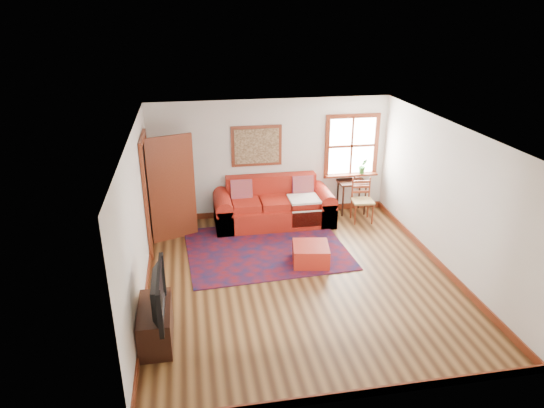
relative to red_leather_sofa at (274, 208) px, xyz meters
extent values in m
plane|color=#402511|center=(0.02, -2.28, -0.32)|extent=(5.50, 5.50, 0.00)
cube|color=silver|center=(0.02, 0.47, 0.93)|extent=(5.00, 0.04, 2.50)
cube|color=silver|center=(0.02, -5.03, 0.93)|extent=(5.00, 0.04, 2.50)
cube|color=silver|center=(-2.48, -2.28, 0.93)|extent=(0.04, 5.50, 2.50)
cube|color=silver|center=(2.52, -2.28, 0.93)|extent=(0.04, 5.50, 2.50)
cube|color=white|center=(0.02, -2.28, 2.18)|extent=(5.00, 5.50, 0.04)
cube|color=maroon|center=(0.02, 0.46, -0.26)|extent=(5.00, 0.03, 0.12)
cube|color=maroon|center=(-2.47, -2.28, -0.26)|extent=(0.03, 5.50, 0.12)
cube|color=maroon|center=(2.50, -2.28, -0.26)|extent=(0.03, 5.50, 0.12)
cube|color=white|center=(1.77, 0.46, 1.13)|extent=(1.00, 0.02, 1.20)
cube|color=maroon|center=(1.77, 0.44, 1.78)|extent=(1.18, 0.06, 0.09)
cube|color=maroon|center=(1.77, 0.44, 0.49)|extent=(1.18, 0.06, 0.09)
cube|color=maroon|center=(1.22, 0.44, 1.13)|extent=(0.09, 0.06, 1.20)
cube|color=maroon|center=(2.31, 0.44, 1.13)|extent=(0.09, 0.06, 1.20)
cube|color=maroon|center=(1.77, 0.44, 1.13)|extent=(1.00, 0.04, 0.05)
cube|color=maroon|center=(1.77, 0.37, 0.51)|extent=(1.15, 0.20, 0.04)
imported|color=#277027|center=(2.02, 0.35, 0.70)|extent=(0.18, 0.15, 0.33)
cube|color=black|center=(-2.47, -0.68, 0.71)|extent=(0.02, 0.90, 2.05)
cube|color=maroon|center=(-2.44, -1.17, 0.71)|extent=(0.06, 0.09, 2.05)
cube|color=maroon|center=(-2.44, -0.18, 0.71)|extent=(0.06, 0.09, 2.05)
cube|color=maroon|center=(-2.44, -0.68, 1.78)|extent=(0.06, 1.08, 0.09)
cube|color=maroon|center=(-2.02, -0.38, 0.71)|extent=(0.86, 0.35, 2.05)
cube|color=silver|center=(-2.02, -0.38, 0.81)|extent=(0.56, 0.22, 1.33)
cube|color=maroon|center=(-0.28, 0.45, 1.23)|extent=(1.05, 0.04, 0.85)
cube|color=tan|center=(-0.28, 0.42, 1.23)|extent=(0.92, 0.03, 0.72)
cube|color=maroon|center=(-0.35, -1.16, -0.31)|extent=(3.03, 2.48, 0.02)
cube|color=#AA2215|center=(0.00, -0.06, -0.10)|extent=(2.43, 1.01, 0.42)
cube|color=#AA2215|center=(0.00, 0.30, 0.37)|extent=(1.89, 0.28, 0.53)
cube|color=#AA2215|center=(-1.05, -0.06, -0.05)|extent=(0.34, 1.01, 0.53)
cube|color=#AA2215|center=(1.04, -0.06, -0.05)|extent=(0.34, 1.01, 0.53)
cube|color=#CA5E1C|center=(-0.65, 0.13, 0.40)|extent=(0.44, 0.22, 0.46)
cube|color=#CA5E1C|center=(0.64, 0.13, 0.40)|extent=(0.44, 0.22, 0.46)
cube|color=silver|center=(0.58, -0.25, 0.27)|extent=(0.61, 0.55, 0.04)
cube|color=#AA2215|center=(0.33, -1.83, -0.14)|extent=(0.71, 0.71, 0.35)
cube|color=black|center=(1.77, 0.25, 0.38)|extent=(0.60, 0.45, 0.04)
cylinder|color=black|center=(1.52, 0.07, 0.02)|extent=(0.04, 0.04, 0.68)
cylinder|color=black|center=(2.02, 0.07, 0.02)|extent=(0.04, 0.04, 0.68)
cylinder|color=black|center=(1.52, 0.44, 0.02)|extent=(0.04, 0.04, 0.68)
cylinder|color=black|center=(2.02, 0.44, 0.02)|extent=(0.04, 0.04, 0.68)
cube|color=tan|center=(1.83, -0.25, 0.14)|extent=(0.46, 0.44, 0.04)
cylinder|color=maroon|center=(1.64, -0.41, -0.10)|extent=(0.04, 0.04, 0.44)
cylinder|color=maroon|center=(2.00, -0.44, -0.10)|extent=(0.04, 0.04, 0.44)
cylinder|color=maroon|center=(1.67, -0.06, 0.14)|extent=(0.04, 0.04, 0.91)
cylinder|color=maroon|center=(2.03, -0.09, 0.14)|extent=(0.04, 0.04, 0.91)
cube|color=maroon|center=(1.85, -0.08, 0.39)|extent=(0.37, 0.06, 0.27)
cube|color=black|center=(-2.25, -3.53, -0.05)|extent=(0.43, 0.95, 0.52)
imported|color=black|center=(-2.23, -3.69, 0.52)|extent=(0.14, 1.07, 0.61)
cylinder|color=silver|center=(-2.20, -3.13, 0.30)|extent=(0.12, 0.12, 0.18)
cylinder|color=#FFA53F|center=(-2.20, -3.13, 0.27)|extent=(0.07, 0.07, 0.12)
camera|label=1|loc=(-1.65, -9.13, 3.90)|focal=32.00mm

